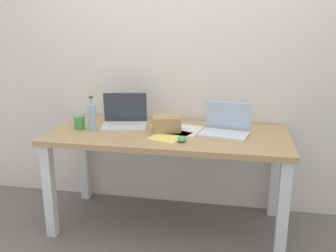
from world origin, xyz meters
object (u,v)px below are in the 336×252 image
object	(u,v)px
laptop_left	(125,119)
cardboard_box	(167,124)
beer_bottle	(92,117)
computer_mouse	(182,139)
desk	(168,146)
coffee_mug	(79,122)
laptop_right	(225,128)

from	to	relation	value
laptop_left	cardboard_box	xyz separation A→B (m)	(0.34, -0.08, -0.00)
beer_bottle	computer_mouse	distance (m)	0.71
desk	coffee_mug	bearing A→B (deg)	-178.36
desk	beer_bottle	size ratio (longest dim) A/B	6.81
desk	cardboard_box	size ratio (longest dim) A/B	8.60
desk	laptop_left	world-z (taller)	laptop_left
cardboard_box	laptop_left	bearing A→B (deg)	166.31
laptop_left	coffee_mug	distance (m)	0.34
computer_mouse	cardboard_box	distance (m)	0.26
beer_bottle	cardboard_box	bearing A→B (deg)	7.75
beer_bottle	cardboard_box	size ratio (longest dim) A/B	1.26
computer_mouse	coffee_mug	world-z (taller)	coffee_mug
beer_bottle	laptop_right	bearing A→B (deg)	4.72
laptop_left	coffee_mug	size ratio (longest dim) A/B	3.94
desk	laptop_right	distance (m)	0.43
desk	beer_bottle	bearing A→B (deg)	-175.78
beer_bottle	laptop_left	bearing A→B (deg)	38.21
laptop_right	laptop_left	bearing A→B (deg)	174.20
beer_bottle	coffee_mug	world-z (taller)	beer_bottle
laptop_left	cardboard_box	size ratio (longest dim) A/B	1.87
laptop_left	beer_bottle	distance (m)	0.26
laptop_left	cardboard_box	bearing A→B (deg)	-13.69
laptop_right	coffee_mug	world-z (taller)	laptop_right
cardboard_box	coffee_mug	xyz separation A→B (m)	(-0.65, -0.05, -0.01)
laptop_right	cardboard_box	xyz separation A→B (m)	(-0.42, -0.01, 0.01)
beer_bottle	coffee_mug	size ratio (longest dim) A/B	2.66
computer_mouse	beer_bottle	bearing A→B (deg)	163.59
laptop_left	laptop_right	size ratio (longest dim) A/B	1.01
laptop_left	beer_bottle	bearing A→B (deg)	-141.79
desk	beer_bottle	world-z (taller)	beer_bottle
desk	cardboard_box	xyz separation A→B (m)	(-0.02, 0.03, 0.15)
coffee_mug	laptop_right	bearing A→B (deg)	3.07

